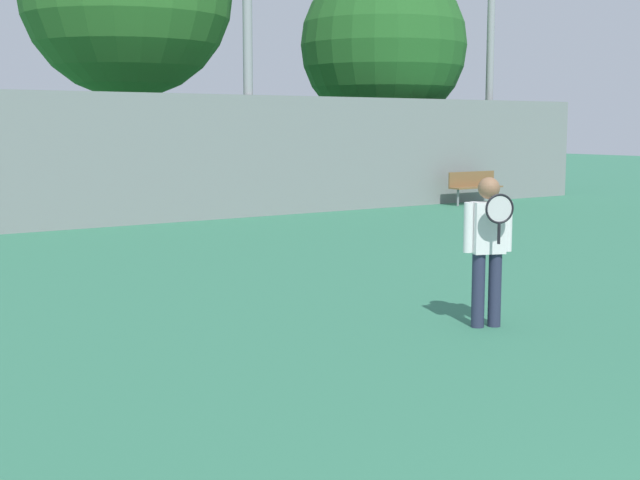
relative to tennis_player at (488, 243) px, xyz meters
name	(u,v)px	position (x,y,z in m)	size (l,w,h in m)	color
tennis_player	(488,243)	(0.00, 0.00, 0.00)	(0.51, 0.49, 1.61)	#282D47
bench_adjacent_court	(474,184)	(10.55, 10.70, -0.35)	(1.69, 0.40, 0.89)	brown
light_pole_far_right	(491,12)	(12.31, 11.91, 4.47)	(0.90, 0.60, 8.66)	#939399
tree_green_broad	(383,46)	(9.83, 13.75, 3.52)	(4.80, 4.80, 6.84)	brown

